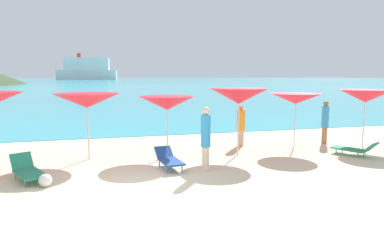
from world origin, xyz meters
name	(u,v)px	position (x,y,z in m)	size (l,w,h in m)	color
ground_plane	(117,132)	(0.00, 10.00, -0.15)	(50.00, 100.00, 0.30)	beige
ocean_water	(103,80)	(0.00, 227.37, 0.01)	(650.00, 440.00, 0.02)	#38B7CC
umbrella_3	(87,101)	(-1.15, 3.62, 1.95)	(2.27, 2.27, 2.18)	silver
umbrella_4	(167,103)	(1.46, 3.43, 1.83)	(1.98, 1.98, 2.06)	silver
umbrella_5	(239,96)	(3.89, 2.95, 2.05)	(2.18, 2.18, 2.33)	silver
umbrella_6	(296,99)	(6.30, 3.26, 1.90)	(1.90, 1.90, 2.10)	silver
umbrella_7	(365,96)	(9.13, 2.96, 1.97)	(1.91, 1.91, 2.22)	silver
lounge_chair_0	(28,170)	(-2.65, 1.69, 0.26)	(1.17, 1.56, 0.62)	#268C66
lounge_chair_6	(169,159)	(1.20, 1.85, 0.28)	(0.71, 1.48, 0.54)	#1E478C
lounge_chair_7	(355,149)	(7.72, 1.72, 0.25)	(1.09, 1.54, 0.56)	#268C66
beachgoer_1	(241,124)	(4.56, 4.28, 0.86)	(0.33, 0.33, 1.63)	#DBAA84
beachgoer_2	(325,120)	(8.10, 3.91, 0.94)	(0.28, 0.28, 1.74)	#A3704C
beachgoer_3	(206,136)	(2.18, 1.27, 1.02)	(0.28, 0.28, 1.87)	beige
beach_ball	(45,180)	(-2.11, 0.92, 0.16)	(0.33, 0.33, 0.33)	white
cruise_ship	(87,70)	(-10.54, 245.97, 6.88)	(42.05, 14.56, 18.49)	white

